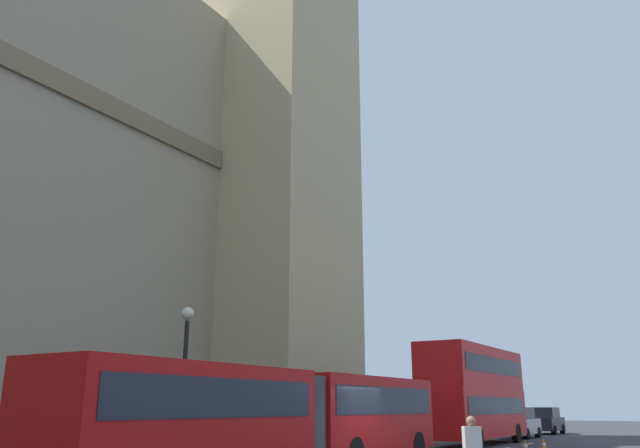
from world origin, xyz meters
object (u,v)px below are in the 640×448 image
articulated_bus (287,412)px  traffic_cone_east (544,445)px  street_lamp (184,372)px  double_decker_bus (474,391)px  traffic_cone_middle (526,448)px  sedan_trailing (546,421)px  sedan_lead (518,423)px

articulated_bus → traffic_cone_east: (13.52, -4.23, -1.46)m
street_lamp → traffic_cone_east: bearing=-33.5°
double_decker_bus → traffic_cone_middle: 7.46m
sedan_trailing → traffic_cone_middle: size_ratio=7.59×
traffic_cone_middle → sedan_lead: bearing=15.7°
articulated_bus → sedan_lead: articulated_bus is taller
double_decker_bus → sedan_lead: 8.53m
articulated_bus → sedan_trailing: bearing=0.1°
articulated_bus → traffic_cone_east: 14.24m
sedan_trailing → street_lamp: street_lamp is taller
double_decker_bus → street_lamp: street_lamp is taller
traffic_cone_middle → articulated_bus: bearing=161.4°
articulated_bus → sedan_trailing: 33.40m
articulated_bus → sedan_trailing: size_ratio=3.80×
traffic_cone_middle → street_lamp: (-11.33, 8.44, 2.77)m
traffic_cone_middle → sedan_trailing: bearing=10.4°
sedan_lead → traffic_cone_east: sedan_lead is taller
traffic_cone_east → traffic_cone_middle: bearing=170.7°
articulated_bus → street_lamp: street_lamp is taller
traffic_cone_east → articulated_bus: bearing=162.6°
double_decker_bus → traffic_cone_east: (-3.99, -4.24, -2.43)m
double_decker_bus → sedan_trailing: 15.98m
sedan_lead → street_lamp: 25.99m
articulated_bus → sedan_lead: 25.86m
sedan_trailing → traffic_cone_middle: (-21.73, -3.97, -0.63)m
double_decker_bus → sedan_trailing: size_ratio=2.41×
sedan_lead → traffic_cone_east: bearing=-160.9°
traffic_cone_east → street_lamp: size_ratio=0.11×
sedan_trailing → traffic_cone_east: 20.33m
articulated_bus → traffic_cone_middle: size_ratio=28.83×
articulated_bus → double_decker_bus: (17.51, 0.00, 0.96)m
sedan_trailing → traffic_cone_middle: bearing=-169.6°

